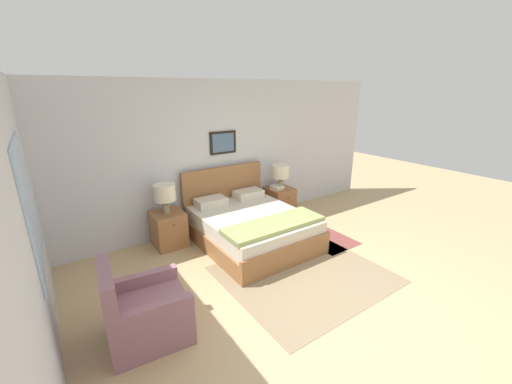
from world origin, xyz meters
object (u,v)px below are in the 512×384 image
bed (251,226)px  table_lamp_by_door (281,172)px  table_lamp_near_window (165,194)px  nightstand_near_window (169,229)px  armchair (144,314)px  nightstand_by_door (279,201)px

bed → table_lamp_by_door: size_ratio=4.10×
bed → table_lamp_near_window: bearing=149.5°
bed → nightstand_near_window: (-1.14, 0.68, -0.01)m
armchair → table_lamp_by_door: bearing=125.1°
nightstand_by_door → table_lamp_by_door: size_ratio=1.23×
bed → nightstand_by_door: (1.14, 0.68, -0.01)m
armchair → nightstand_near_window: (0.91, 1.82, -0.01)m
nightstand_near_window → table_lamp_by_door: 2.37m
nightstand_by_door → table_lamp_by_door: 0.61m
armchair → nightstand_by_door: (3.20, 1.82, -0.01)m
bed → table_lamp_near_window: bed is taller
armchair → table_lamp_by_door: size_ratio=1.89×
nightstand_by_door → table_lamp_near_window: bearing=-179.9°
armchair → bed: bearing=124.5°
bed → nightstand_by_door: bed is taller
nightstand_by_door → nightstand_near_window: bearing=180.0°
nightstand_near_window → table_lamp_by_door: (2.30, -0.00, 0.61)m
armchair → table_lamp_near_window: 2.12m
armchair → nightstand_near_window: bearing=158.9°
nightstand_near_window → armchair: bearing=-116.6°
table_lamp_near_window → nightstand_near_window: bearing=18.4°
table_lamp_near_window → table_lamp_by_door: (2.31, 0.00, 0.00)m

